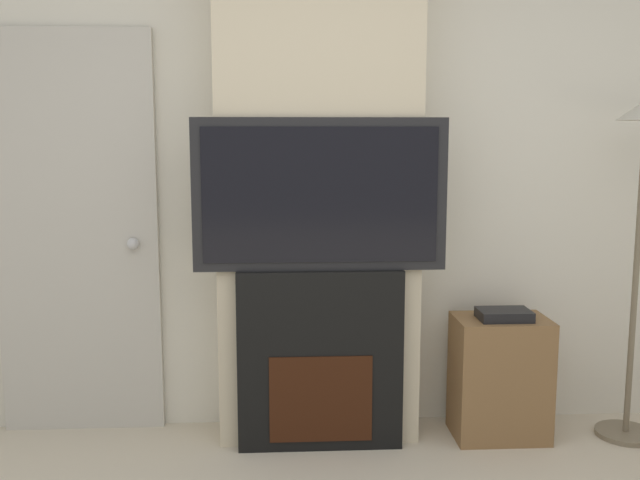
# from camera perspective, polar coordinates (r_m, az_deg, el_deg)

# --- Properties ---
(wall_back) EXTENTS (6.00, 0.06, 2.70)m
(wall_back) POSITION_cam_1_polar(r_m,az_deg,el_deg) (3.68, -0.30, 5.77)
(wall_back) COLOR silver
(wall_back) RESTS_ON ground_plane
(chimney_breast) EXTENTS (0.98, 0.32, 2.70)m
(chimney_breast) POSITION_cam_1_polar(r_m,az_deg,el_deg) (3.50, -0.15, 5.63)
(chimney_breast) COLOR beige
(chimney_breast) RESTS_ON ground_plane
(fireplace) EXTENTS (0.80, 0.15, 0.88)m
(fireplace) POSITION_cam_1_polar(r_m,az_deg,el_deg) (3.50, 0.00, -9.56)
(fireplace) COLOR black
(fireplace) RESTS_ON ground_plane
(television) EXTENTS (1.19, 0.07, 0.72)m
(television) POSITION_cam_1_polar(r_m,az_deg,el_deg) (3.34, 0.00, 3.64)
(television) COLOR black
(television) RESTS_ON fireplace
(media_stand) EXTENTS (0.46, 0.32, 0.67)m
(media_stand) POSITION_cam_1_polar(r_m,az_deg,el_deg) (3.76, 14.19, -10.50)
(media_stand) COLOR brown
(media_stand) RESTS_ON ground_plane
(entry_door) EXTENTS (0.81, 0.09, 2.04)m
(entry_door) POSITION_cam_1_polar(r_m,az_deg,el_deg) (3.80, -18.86, 0.37)
(entry_door) COLOR #BCB7AD
(entry_door) RESTS_ON ground_plane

